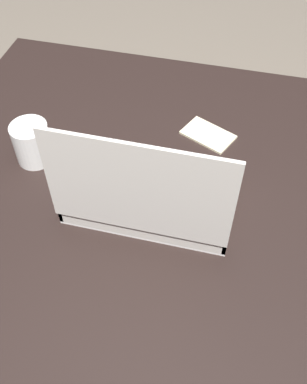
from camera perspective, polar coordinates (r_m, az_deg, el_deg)
ground_plane at (r=1.65m, az=0.79°, el=-15.58°), size 8.00×8.00×0.00m
dining_table at (r=1.11m, az=1.13°, el=-2.02°), size 1.22×1.03×0.70m
donut_box at (r=0.96m, az=-0.53°, el=-0.24°), size 0.36×0.25×0.28m
coffee_mug at (r=1.12m, az=-15.17°, el=6.11°), size 0.09×0.09×0.10m
paper_napkin at (r=1.18m, az=6.95°, el=7.24°), size 0.15×0.13×0.01m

